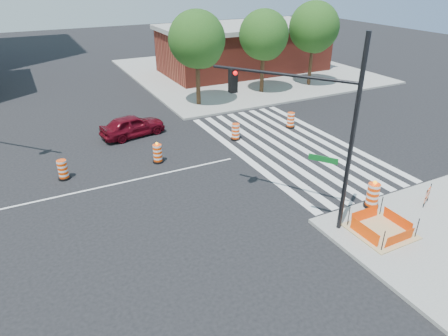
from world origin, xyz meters
The scene contains 17 objects.
ground centered at (0.00, 0.00, 0.00)m, with size 120.00×120.00×0.00m, color black.
sidewalk_ne centered at (18.00, 18.00, 0.07)m, with size 22.00×22.00×0.15m, color gray.
crosswalk_east centered at (10.95, 0.00, 0.01)m, with size 6.75×13.50×0.01m.
lane_centerline centered at (0.00, 0.00, 0.01)m, with size 14.00×0.12×0.01m, color silver.
excavation_pit centered at (9.00, -9.00, 0.22)m, with size 2.20×2.20×0.90m.
brick_storefront centered at (18.00, 18.00, 2.32)m, with size 16.50×8.50×4.60m.
red_coupe centered at (3.10, 5.82, 0.69)m, with size 1.63×4.05×1.38m, color #590713.
signal_pole_se centered at (6.81, -6.71, 4.68)m, with size 3.41×4.80×7.62m.
pit_drum centered at (10.07, -7.42, 0.68)m, with size 0.66×0.66×1.29m.
barricade centered at (12.37, -8.40, 0.64)m, with size 0.71×0.35×0.90m.
tree_north_c centered at (9.35, 9.68, 4.72)m, with size 4.14×4.14×7.04m.
tree_north_d centered at (15.50, 10.42, 4.54)m, with size 3.98×3.98×6.77m.
tree_north_e centered at (20.49, 10.42, 4.84)m, with size 4.24×4.24×7.20m.
median_drum_2 centered at (-1.61, 1.74, 0.48)m, with size 0.60×0.60×1.02m.
median_drum_3 centered at (3.26, 1.44, 0.49)m, with size 0.60×0.60×1.18m.
median_drum_4 centered at (8.58, 2.34, 0.48)m, with size 0.60×0.60×1.02m.
median_drum_5 centered at (12.86, 2.53, 0.48)m, with size 0.60×0.60×1.02m.
Camera 1 is at (-2.49, -17.81, 9.57)m, focal length 32.00 mm.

